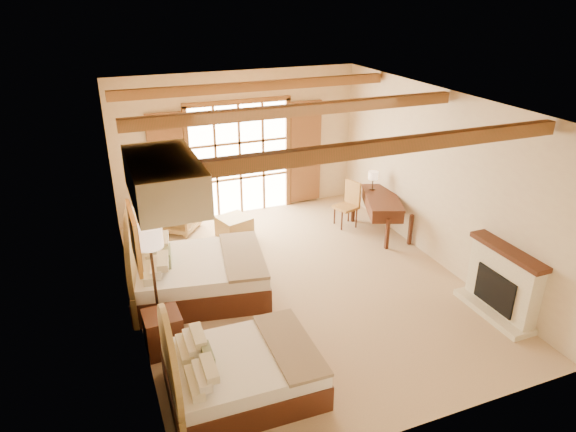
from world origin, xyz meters
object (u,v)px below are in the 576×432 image
armchair (178,214)px  desk (381,213)px  bed_near (233,371)px  bed_far (190,273)px  nightstand (163,332)px

armchair → desk: bearing=-165.7°
bed_near → desk: 5.48m
bed_far → desk: 4.36m
bed_far → desk: bed_far is taller
nightstand → desk: desk is taller
bed_near → desk: bed_near is taller
nightstand → armchair: size_ratio=0.73×
bed_far → bed_near: bearing=-79.9°
nightstand → bed_near: bearing=-63.1°
bed_far → armchair: size_ratio=2.92×
bed_near → desk: size_ratio=1.16×
armchair → desk: 4.30m
armchair → nightstand: bearing=113.8°
bed_far → nightstand: size_ratio=4.01×
bed_far → armchair: 2.68m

